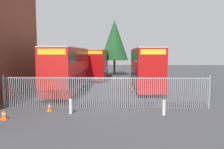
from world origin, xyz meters
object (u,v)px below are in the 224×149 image
(double_decker_bus_near_gate, at_px, (68,68))
(traffic_cone_mid_forecourt, at_px, (4,115))
(bollard_center_front, at_px, (164,108))
(traffic_cone_near_kerb, at_px, (3,114))
(double_decker_bus_behind_fence_right, at_px, (98,63))
(traffic_cone_by_gate, at_px, (49,107))
(bollard_near_left, at_px, (71,106))
(double_decker_bus_behind_fence_left, at_px, (145,67))

(double_decker_bus_near_gate, height_order, traffic_cone_mid_forecourt, double_decker_bus_near_gate)
(bollard_center_front, relative_size, traffic_cone_near_kerb, 1.61)
(double_decker_bus_behind_fence_right, distance_m, traffic_cone_by_gate, 19.20)
(double_decker_bus_behind_fence_right, xyz_separation_m, bollard_near_left, (0.07, -19.54, -1.95))
(bollard_near_left, xyz_separation_m, traffic_cone_mid_forecourt, (-3.61, -1.42, -0.19))
(double_decker_bus_near_gate, xyz_separation_m, traffic_cone_near_kerb, (-1.78, -9.26, -2.13))
(double_decker_bus_behind_fence_left, bearing_deg, traffic_cone_by_gate, -127.93)
(bollard_near_left, bearing_deg, traffic_cone_near_kerb, -161.42)
(double_decker_bus_near_gate, xyz_separation_m, bollard_center_front, (7.90, -8.17, -1.95))
(bollard_center_front, bearing_deg, double_decker_bus_behind_fence_right, 106.95)
(traffic_cone_mid_forecourt, bearing_deg, bollard_center_front, 7.48)
(bollard_near_left, bearing_deg, bollard_center_front, -1.59)
(double_decker_bus_behind_fence_right, relative_size, traffic_cone_by_gate, 18.32)
(traffic_cone_near_kerb, bearing_deg, bollard_center_front, 6.43)
(traffic_cone_near_kerb, bearing_deg, double_decker_bus_behind_fence_left, 49.70)
(double_decker_bus_behind_fence_left, distance_m, double_decker_bus_behind_fence_right, 11.13)
(double_decker_bus_behind_fence_right, bearing_deg, double_decker_bus_behind_fence_left, -57.07)
(double_decker_bus_near_gate, distance_m, double_decker_bus_behind_fence_right, 11.69)
(bollard_near_left, xyz_separation_m, traffic_cone_by_gate, (-1.56, 0.52, -0.19))
(bollard_center_front, distance_m, traffic_cone_by_gate, 7.53)
(double_decker_bus_behind_fence_left, distance_m, traffic_cone_mid_forecourt, 15.22)
(double_decker_bus_near_gate, bearing_deg, traffic_cone_by_gate, -86.94)
(traffic_cone_mid_forecourt, bearing_deg, double_decker_bus_near_gate, 80.08)
(bollard_near_left, bearing_deg, double_decker_bus_behind_fence_right, 90.20)
(traffic_cone_mid_forecourt, height_order, traffic_cone_near_kerb, same)
(bollard_near_left, height_order, bollard_center_front, same)
(traffic_cone_near_kerb, bearing_deg, double_decker_bus_near_gate, 79.15)
(double_decker_bus_near_gate, distance_m, traffic_cone_near_kerb, 9.67)
(double_decker_bus_behind_fence_left, relative_size, double_decker_bus_behind_fence_right, 1.00)
(bollard_center_front, xyz_separation_m, traffic_cone_by_gate, (-7.50, 0.69, -0.19))
(bollard_center_front, height_order, traffic_cone_mid_forecourt, bollard_center_front)
(double_decker_bus_behind_fence_right, relative_size, bollard_near_left, 11.38)
(double_decker_bus_near_gate, relative_size, traffic_cone_mid_forecourt, 18.32)
(double_decker_bus_behind_fence_left, relative_size, bollard_center_front, 11.38)
(double_decker_bus_near_gate, bearing_deg, traffic_cone_near_kerb, -100.85)
(double_decker_bus_near_gate, bearing_deg, bollard_center_front, -45.98)
(double_decker_bus_behind_fence_left, height_order, traffic_cone_mid_forecourt, double_decker_bus_behind_fence_left)
(bollard_center_front, distance_m, traffic_cone_near_kerb, 9.73)
(traffic_cone_by_gate, relative_size, traffic_cone_mid_forecourt, 1.00)
(traffic_cone_mid_forecourt, xyz_separation_m, traffic_cone_near_kerb, (-0.13, 0.16, 0.00))
(double_decker_bus_near_gate, distance_m, traffic_cone_by_gate, 7.79)
(double_decker_bus_near_gate, xyz_separation_m, traffic_cone_by_gate, (0.40, -7.48, -2.13))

